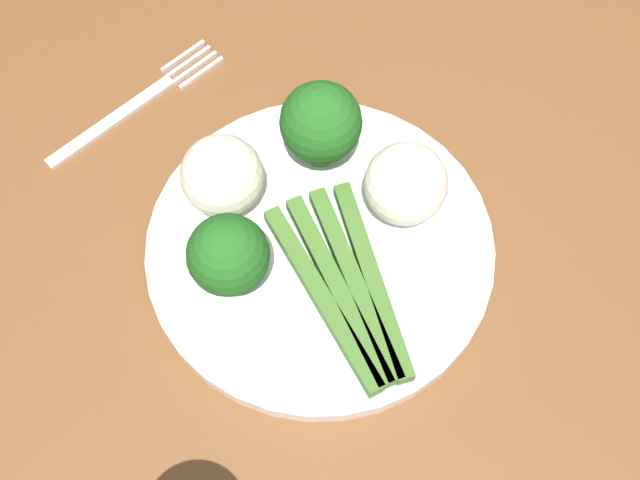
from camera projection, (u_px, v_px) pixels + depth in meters
dining_table at (395, 356)px, 0.63m from camera, size 1.48×1.00×0.72m
plate at (320, 248)px, 0.57m from camera, size 0.25×0.25×0.01m
asparagus_bundle at (346, 287)px, 0.54m from camera, size 0.16×0.07×0.01m
broccoli_left at (228, 256)px, 0.51m from camera, size 0.06×0.06×0.07m
broccoli_outer_edge at (321, 123)px, 0.56m from camera, size 0.06×0.06×0.07m
cauliflower_back at (406, 184)px, 0.55m from camera, size 0.06×0.06×0.06m
cauliflower_near_center at (222, 176)px, 0.55m from camera, size 0.06×0.06×0.06m
fork at (137, 103)px, 0.63m from camera, size 0.06×0.16×0.00m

